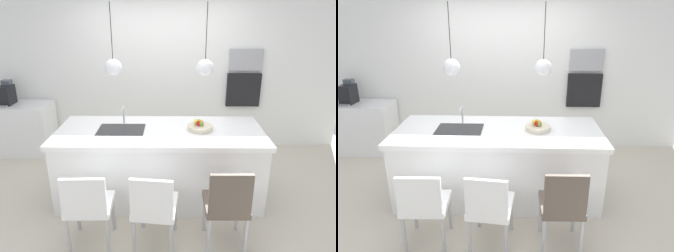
{
  "view_description": "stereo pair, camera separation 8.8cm",
  "coord_description": "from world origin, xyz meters",
  "views": [
    {
      "loc": [
        0.14,
        -3.49,
        2.24
      ],
      "look_at": [
        0.1,
        0.0,
        0.95
      ],
      "focal_mm": 33.02,
      "sensor_mm": 36.0,
      "label": 1
    },
    {
      "loc": [
        0.23,
        -3.49,
        2.24
      ],
      "look_at": [
        0.1,
        0.0,
        0.95
      ],
      "focal_mm": 33.02,
      "sensor_mm": 36.0,
      "label": 2
    }
  ],
  "objects": [
    {
      "name": "pendant_light_left",
      "position": [
        -0.52,
        0.0,
        1.65
      ],
      "size": [
        0.19,
        0.19,
        0.79
      ],
      "color": "silver"
    },
    {
      "name": "chair_near",
      "position": [
        -0.66,
        -0.96,
        0.49
      ],
      "size": [
        0.45,
        0.44,
        0.85
      ],
      "color": "white",
      "rests_on": "ground"
    },
    {
      "name": "chair_middle",
      "position": [
        -0.02,
        -0.96,
        0.48
      ],
      "size": [
        0.47,
        0.52,
        0.85
      ],
      "color": "white",
      "rests_on": "ground"
    },
    {
      "name": "chair_far",
      "position": [
        0.68,
        -0.96,
        0.51
      ],
      "size": [
        0.42,
        0.44,
        0.9
      ],
      "color": "brown",
      "rests_on": "ground"
    },
    {
      "name": "fruit_bowl",
      "position": [
        0.48,
        0.01,
        0.94
      ],
      "size": [
        0.31,
        0.31,
        0.16
      ],
      "color": "beige",
      "rests_on": "kitchen_island"
    },
    {
      "name": "pendant_light_right",
      "position": [
        0.52,
        0.0,
        1.65
      ],
      "size": [
        0.19,
        0.19,
        0.79
      ],
      "color": "silver"
    },
    {
      "name": "oven",
      "position": [
        1.34,
        1.58,
        1.01
      ],
      "size": [
        0.56,
        0.08,
        0.56
      ],
      "primitive_type": "cube",
      "color": "black",
      "rests_on": "back_wall"
    },
    {
      "name": "faucet",
      "position": [
        -0.47,
        0.21,
        1.04
      ],
      "size": [
        0.02,
        0.17,
        0.22
      ],
      "color": "silver",
      "rests_on": "kitchen_island"
    },
    {
      "name": "microwave",
      "position": [
        1.34,
        1.58,
        1.51
      ],
      "size": [
        0.54,
        0.08,
        0.34
      ],
      "primitive_type": "cube",
      "color": "#9E9EA3",
      "rests_on": "back_wall"
    },
    {
      "name": "sink_basin",
      "position": [
        -0.47,
        0.0,
        0.89
      ],
      "size": [
        0.56,
        0.4,
        0.02
      ],
      "primitive_type": "cube",
      "color": "#2D2D30",
      "rests_on": "kitchen_island"
    },
    {
      "name": "side_counter",
      "position": [
        -2.4,
        1.28,
        0.42
      ],
      "size": [
        1.1,
        0.6,
        0.84
      ],
      "primitive_type": "cube",
      "color": "white",
      "rests_on": "ground"
    },
    {
      "name": "back_wall",
      "position": [
        0.0,
        1.65,
        1.3
      ],
      "size": [
        6.0,
        0.1,
        2.6
      ],
      "primitive_type": "cube",
      "color": "white",
      "rests_on": "ground"
    },
    {
      "name": "coffee_machine",
      "position": [
        -2.51,
        1.28,
        1.0
      ],
      "size": [
        0.2,
        0.35,
        0.38
      ],
      "color": "black",
      "rests_on": "side_counter"
    },
    {
      "name": "kitchen_island",
      "position": [
        0.0,
        0.0,
        0.45
      ],
      "size": [
        2.5,
        1.04,
        0.9
      ],
      "color": "white",
      "rests_on": "ground"
    },
    {
      "name": "floor",
      "position": [
        0.0,
        0.0,
        0.0
      ],
      "size": [
        6.6,
        6.6,
        0.0
      ],
      "primitive_type": "plane",
      "color": "beige",
      "rests_on": "ground"
    }
  ]
}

